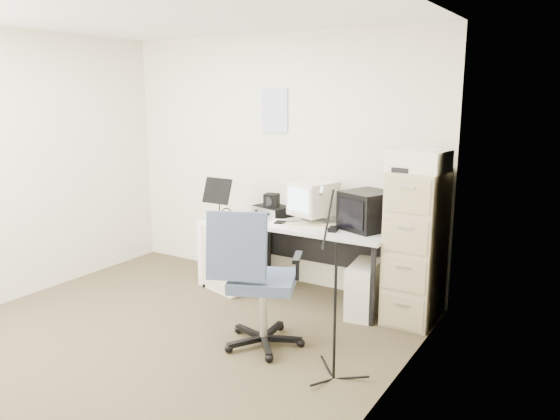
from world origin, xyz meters
The scene contains 23 objects.
floor centered at (0.00, 0.00, -0.01)m, with size 3.60×3.60×0.01m, color #3B3122.
ceiling centered at (0.00, 0.00, 2.50)m, with size 3.60×3.60×0.01m, color white.
wall_back centered at (0.00, 1.80, 1.25)m, with size 3.60×0.02×2.50m, color beige.
wall_left centered at (-1.80, 0.00, 1.25)m, with size 0.02×3.60×2.50m, color beige.
wall_right centered at (1.80, 0.00, 1.25)m, with size 0.02×3.60×2.50m, color beige.
wall_calendar centered at (-0.02, 1.79, 1.75)m, with size 0.30×0.02×0.44m, color white.
filing_cabinet centered at (1.58, 1.48, 0.65)m, with size 0.40×0.60×1.30m, color #AEA28B.
printer centered at (1.58, 1.42, 1.39)m, with size 0.46×0.31×0.18m, color silver.
desk centered at (0.63, 1.45, 0.36)m, with size 1.50×0.70×0.73m, color beige.
crt_monitor centered at (0.57, 1.53, 0.92)m, with size 0.35×0.37×0.38m, color silver.
crt_tv centered at (1.11, 1.52, 0.90)m, with size 0.38×0.40×0.34m, color black.
desk_speaker centered at (0.90, 1.58, 0.81)m, with size 0.09×0.09×0.16m, color beige.
keyboard centered at (0.63, 1.31, 0.74)m, with size 0.47×0.17×0.03m, color silver.
mouse centered at (0.88, 1.31, 0.75)m, with size 0.07×0.12×0.04m, color black.
radio_receiver centered at (0.10, 1.55, 0.78)m, with size 0.35×0.25×0.10m, color black.
radio_speaker centered at (0.12, 1.50, 0.90)m, with size 0.13×0.12×0.13m, color black.
papers centered at (0.35, 1.28, 0.74)m, with size 0.20×0.28×0.02m, color white.
pc_tower centered at (1.17, 1.35, 0.23)m, with size 0.22×0.50×0.46m, color silver.
office_chair centered at (0.75, 0.38, 0.54)m, with size 0.63×0.63×1.09m, color #313D4C.
side_cart centered at (-0.24, 1.31, 0.34)m, with size 0.54×0.43×0.67m, color white.
music_stand centered at (-0.33, 1.25, 0.90)m, with size 0.31×0.16×0.45m, color black.
headphones centered at (-0.25, 1.26, 0.72)m, with size 0.16×0.16×0.03m, color black.
mic_stand centered at (1.43, 0.20, 0.63)m, with size 0.02×0.02×1.27m, color black.
Camera 1 is at (2.90, -2.93, 1.93)m, focal length 35.00 mm.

